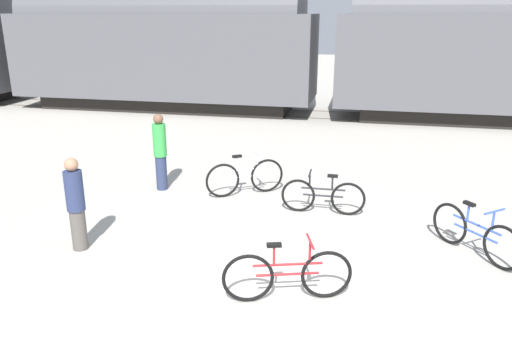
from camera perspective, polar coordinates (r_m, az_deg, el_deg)
ground_plane at (r=8.01m, az=-0.02°, el=-10.77°), size 80.00×80.00×0.00m
freight_train at (r=19.15m, az=8.04°, el=14.28°), size 50.28×3.17×5.23m
rail_near at (r=18.80m, az=7.51°, el=5.92°), size 62.28×0.07×0.01m
rail_far at (r=20.20m, az=7.88°, el=6.73°), size 62.28×0.07×0.01m
bicycle_maroon at (r=6.99m, az=3.63°, el=-11.84°), size 1.74×0.61×0.89m
bicycle_blue at (r=8.90m, az=23.75°, el=-6.63°), size 1.16×1.38×0.89m
bicycle_black at (r=9.89m, az=7.65°, el=-2.93°), size 1.65×0.46×0.84m
bicycle_silver at (r=10.79m, az=-1.25°, el=-0.76°), size 1.52×0.97×0.93m
person_in_navy at (r=8.71m, az=-19.90°, el=-3.59°), size 0.30×0.30×1.60m
person_in_green at (r=11.18m, az=-10.90°, el=2.17°), size 0.29×0.29×1.72m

